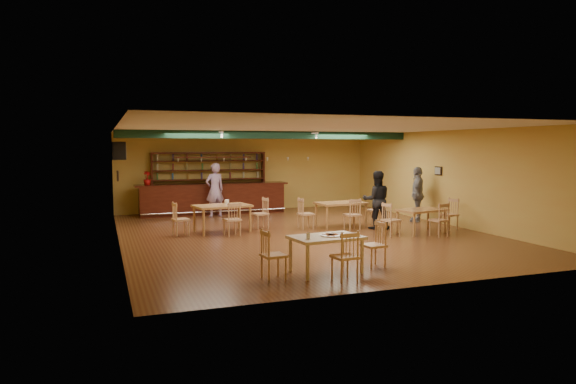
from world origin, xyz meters
name	(u,v)px	position (x,y,z in m)	size (l,w,h in m)	color
floor	(302,233)	(0.00, 0.00, 0.00)	(12.00, 12.00, 0.00)	#532B17
ceiling_beam	(272,135)	(0.00, 2.80, 2.87)	(10.00, 0.30, 0.25)	black
track_rail_left	(215,133)	(-1.80, 3.40, 2.94)	(0.05, 2.50, 0.05)	white
track_rail_right	(304,134)	(1.40, 3.40, 2.94)	(0.05, 2.50, 0.05)	white
ac_unit	(119,151)	(-4.80, 4.20, 2.35)	(0.34, 0.70, 0.48)	white
picture_left	(118,176)	(-4.97, 1.00, 1.70)	(0.04, 0.34, 0.28)	black
picture_right	(438,171)	(4.97, 0.50, 1.70)	(0.04, 0.34, 0.28)	black
bar_counter	(213,199)	(-1.52, 5.15, 0.56)	(5.58, 0.85, 1.13)	#34100A
back_bar_hutch	(209,182)	(-1.52, 5.78, 1.14)	(4.32, 0.40, 2.28)	#34100A
poinsettia	(147,178)	(-3.86, 5.15, 1.38)	(0.28, 0.28, 0.49)	#A00F0E
dining_table_a	(222,218)	(-2.10, 1.03, 0.40)	(1.59, 0.95, 0.79)	olive
dining_table_b	(341,214)	(1.62, 0.81, 0.38)	(1.51, 0.91, 0.76)	olive
dining_table_d	(421,221)	(3.26, -1.10, 0.35)	(1.38, 0.83, 0.69)	olive
near_table	(326,254)	(-1.26, -4.51, 0.37)	(1.37, 0.88, 0.73)	tan
pizza_tray	(331,235)	(-1.16, -4.51, 0.74)	(0.40, 0.40, 0.01)	silver
parmesan_shaker	(308,236)	(-1.70, -4.65, 0.79)	(0.07, 0.07, 0.11)	#EAE5C6
napkin_stack	(338,233)	(-0.92, -4.31, 0.75)	(0.20, 0.15, 0.03)	white
pizza_server	(336,234)	(-1.02, -4.46, 0.75)	(0.32, 0.09, 0.00)	silver
side_plate	(355,236)	(-0.73, -4.70, 0.74)	(0.22, 0.22, 0.01)	white
patron_bar	(215,190)	(-1.62, 4.33, 0.96)	(0.70, 0.46, 1.92)	#7E479B
patron_right_a	(377,200)	(2.42, 0.01, 0.88)	(0.85, 0.66, 1.76)	black
patron_right_b	(417,194)	(4.46, 0.90, 0.91)	(1.07, 0.44, 1.82)	gray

